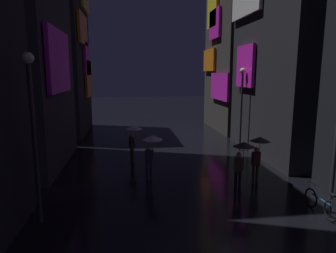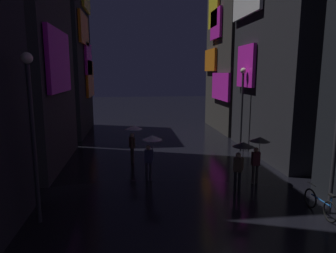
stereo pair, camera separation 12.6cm
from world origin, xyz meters
name	(u,v)px [view 1 (the left image)]	position (x,y,z in m)	size (l,w,h in m)	color
building_left_far	(58,48)	(-7.46, 21.69, 6.88)	(4.25, 7.37, 13.75)	black
building_right_mid	(291,45)	(7.48, 13.17, 6.55)	(4.25, 8.31, 13.08)	#232328
building_right_far	(238,48)	(7.47, 21.64, 7.02)	(4.25, 7.62, 14.03)	#33302D
pedestrian_near_crossing_clear	(133,134)	(-1.80, 12.22, 1.67)	(0.90, 0.90, 2.12)	#38332D
pedestrian_midstreet_left_clear	(151,145)	(-1.03, 9.44, 1.67)	(0.90, 0.90, 2.12)	#2D2D38
pedestrian_foreground_left_black	(242,153)	(2.59, 7.66, 1.67)	(0.90, 0.90, 2.12)	black
pedestrian_far_right_black	(259,147)	(3.68, 8.48, 1.67)	(0.90, 0.90, 2.12)	#38332D
bicycle_parked_at_storefront	(321,204)	(4.60, 5.27, 0.39)	(0.12, 1.82, 0.96)	black
streetlamp_left_near	(33,120)	(-5.00, 5.92, 3.46)	(0.36, 0.36, 5.53)	#2D2D33
streetlamp_right_far	(242,99)	(5.00, 14.11, 3.29)	(0.36, 0.36, 5.23)	#2D2D33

